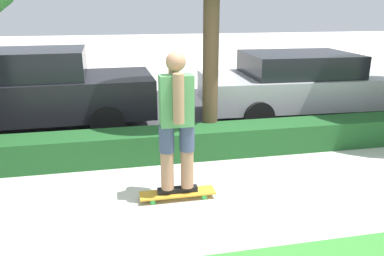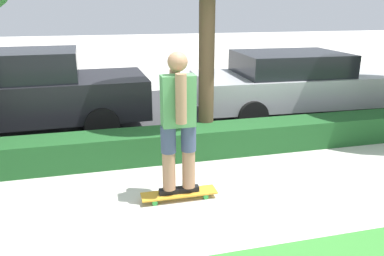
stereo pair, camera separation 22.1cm
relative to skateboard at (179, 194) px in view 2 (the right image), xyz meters
The scene contains 7 objects.
ground_plane 0.50m from the skateboard, 25.53° to the right, with size 60.00×60.00×0.00m, color beige.
street_asphalt 4.01m from the skateboard, 83.61° to the left, with size 16.18×5.00×0.01m.
hedge_row 1.47m from the skateboard, 72.15° to the left, with size 16.18×0.60×0.47m.
skateboard is the anchor object (origin of this frame).
skater_person 0.97m from the skateboard, 26.57° to the right, with size 0.51×0.46×1.78m.
parked_car_front 4.13m from the skateboard, 125.72° to the left, with size 4.75×1.95×1.58m.
parked_car_middle 4.70m from the skateboard, 44.67° to the left, with size 4.43×2.13×1.40m.
Camera 2 is at (-1.34, -3.98, 2.35)m, focal length 35.00 mm.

